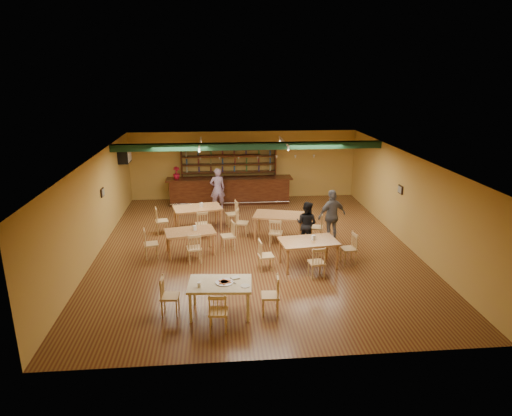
{
  "coord_description": "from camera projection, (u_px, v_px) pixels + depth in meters",
  "views": [
    {
      "loc": [
        -1.18,
        -13.65,
        5.57
      ],
      "look_at": [
        0.08,
        0.6,
        1.15
      ],
      "focal_mm": 31.48,
      "sensor_mm": 36.0,
      "label": 1
    }
  ],
  "objects": [
    {
      "name": "patron_right_a",
      "position": [
        306.0,
        224.0,
        14.65
      ],
      "size": [
        0.93,
        0.89,
        1.5
      ],
      "primitive_type": "imported",
      "rotation": [
        0.0,
        0.0,
        2.51
      ],
      "color": "black",
      "rests_on": "ground"
    },
    {
      "name": "pizza_tray",
      "position": [
        224.0,
        282.0,
        10.5
      ],
      "size": [
        0.42,
        0.42,
        0.01
      ],
      "primitive_type": "cylinder",
      "rotation": [
        0.0,
        0.0,
        0.06
      ],
      "color": "silver",
      "rests_on": "near_table"
    },
    {
      "name": "picture_right",
      "position": [
        400.0,
        190.0,
        15.12
      ],
      "size": [
        0.04,
        0.34,
        0.28
      ],
      "primitive_type": "cube",
      "color": "black",
      "rests_on": "wall_right"
    },
    {
      "name": "floor",
      "position": [
        255.0,
        247.0,
        14.73
      ],
      "size": [
        12.0,
        12.0,
        0.0
      ],
      "primitive_type": "plane",
      "color": "#552918",
      "rests_on": "ground"
    },
    {
      "name": "pizza_server",
      "position": [
        231.0,
        281.0,
        10.56
      ],
      "size": [
        0.26,
        0.31,
        0.0
      ],
      "primitive_type": "cube",
      "rotation": [
        0.0,
        0.0,
        -0.93
      ],
      "color": "silver",
      "rests_on": "pizza_tray"
    },
    {
      "name": "ceiling_beam",
      "position": [
        249.0,
        146.0,
        16.55
      ],
      "size": [
        10.0,
        0.3,
        0.25
      ],
      "primitive_type": "cube",
      "color": "black",
      "rests_on": "ceiling"
    },
    {
      "name": "patron_bar",
      "position": [
        218.0,
        189.0,
        18.49
      ],
      "size": [
        0.7,
        0.53,
        1.74
      ],
      "primitive_type": "imported",
      "rotation": [
        0.0,
        0.0,
        3.34
      ],
      "color": "#7C4699",
      "rests_on": "ground"
    },
    {
      "name": "back_bar_hutch",
      "position": [
        229.0,
        174.0,
        19.84
      ],
      "size": [
        4.17,
        0.4,
        2.28
      ],
      "primitive_type": "cube",
      "color": "black",
      "rests_on": "ground"
    },
    {
      "name": "dining_table_a",
      "position": [
        198.0,
        218.0,
        16.24
      ],
      "size": [
        1.86,
        1.35,
        0.84
      ],
      "primitive_type": "cube",
      "rotation": [
        0.0,
        0.0,
        0.22
      ],
      "color": "olive",
      "rests_on": "ground"
    },
    {
      "name": "poinsettia",
      "position": [
        176.0,
        173.0,
        18.98
      ],
      "size": [
        0.38,
        0.38,
        0.53
      ],
      "primitive_type": "imported",
      "rotation": [
        0.0,
        0.0,
        0.35
      ],
      "color": "#A40F24",
      "rests_on": "bar_counter"
    },
    {
      "name": "parmesan_shaker",
      "position": [
        199.0,
        285.0,
        10.29
      ],
      "size": [
        0.08,
        0.08,
        0.11
      ],
      "primitive_type": "cylinder",
      "rotation": [
        0.0,
        0.0,
        -0.07
      ],
      "color": "#EAE5C6",
      "rests_on": "near_table"
    },
    {
      "name": "dining_table_d",
      "position": [
        308.0,
        254.0,
        13.15
      ],
      "size": [
        1.75,
        1.18,
        0.82
      ],
      "primitive_type": "cube",
      "rotation": [
        0.0,
        0.0,
        0.12
      ],
      "color": "olive",
      "rests_on": "ground"
    },
    {
      "name": "dining_table_c",
      "position": [
        190.0,
        242.0,
        14.1
      ],
      "size": [
        1.67,
        1.2,
        0.76
      ],
      "primitive_type": "cube",
      "rotation": [
        0.0,
        0.0,
        0.2
      ],
      "color": "olive",
      "rests_on": "ground"
    },
    {
      "name": "track_rail_left",
      "position": [
        200.0,
        142.0,
        16.95
      ],
      "size": [
        0.05,
        2.5,
        0.05
      ],
      "primitive_type": "cube",
      "color": "white",
      "rests_on": "ceiling"
    },
    {
      "name": "dining_table_b",
      "position": [
        279.0,
        226.0,
        15.44
      ],
      "size": [
        1.88,
        1.41,
        0.84
      ],
      "primitive_type": "cube",
      "rotation": [
        0.0,
        0.0,
        -0.26
      ],
      "color": "olive",
      "rests_on": "ground"
    },
    {
      "name": "side_plate",
      "position": [
        245.0,
        286.0,
        10.34
      ],
      "size": [
        0.24,
        0.24,
        0.01
      ],
      "primitive_type": "cylinder",
      "rotation": [
        0.0,
        0.0,
        -0.07
      ],
      "color": "white",
      "rests_on": "near_table"
    },
    {
      "name": "near_table",
      "position": [
        220.0,
        298.0,
        10.61
      ],
      "size": [
        1.54,
        1.05,
        0.79
      ],
      "primitive_type": "cube",
      "rotation": [
        0.0,
        0.0,
        -0.07
      ],
      "color": "tan",
      "rests_on": "ground"
    },
    {
      "name": "patron_right_b",
      "position": [
        332.0,
        216.0,
        15.01
      ],
      "size": [
        1.13,
        0.74,
        1.78
      ],
      "primitive_type": "imported",
      "rotation": [
        0.0,
        0.0,
        3.47
      ],
      "color": "slate",
      "rests_on": "ground"
    },
    {
      "name": "ac_unit",
      "position": [
        125.0,
        155.0,
        17.63
      ],
      "size": [
        0.34,
        0.7,
        0.48
      ],
      "primitive_type": "cube",
      "color": "white",
      "rests_on": "wall_left"
    },
    {
      "name": "picture_left",
      "position": [
        102.0,
        192.0,
        14.76
      ],
      "size": [
        0.04,
        0.34,
        0.28
      ],
      "primitive_type": "cube",
      "color": "black",
      "rests_on": "wall_left"
    },
    {
      "name": "napkin_stack",
      "position": [
        235.0,
        278.0,
        10.72
      ],
      "size": [
        0.24,
        0.2,
        0.03
      ],
      "primitive_type": "cube",
      "rotation": [
        0.0,
        0.0,
        0.31
      ],
      "color": "white",
      "rests_on": "near_table"
    },
    {
      "name": "bar_counter",
      "position": [
        230.0,
        191.0,
        19.41
      ],
      "size": [
        5.39,
        0.85,
        1.13
      ],
      "primitive_type": "cube",
      "color": "black",
      "rests_on": "ground"
    },
    {
      "name": "track_rail_right",
      "position": [
        284.0,
        141.0,
        17.22
      ],
      "size": [
        0.05,
        2.5,
        0.05
      ],
      "primitive_type": "cube",
      "color": "white",
      "rests_on": "ceiling"
    }
  ]
}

